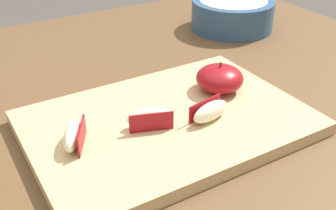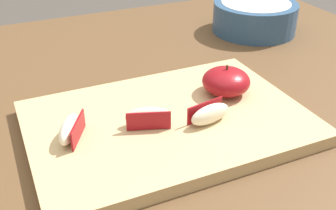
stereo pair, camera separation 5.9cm
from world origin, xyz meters
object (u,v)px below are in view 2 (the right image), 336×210
Objects in this scene: ceramic_fruit_bowl at (255,16)px; apple_wedge_left at (70,129)px; cutting_board at (168,122)px; apple_wedge_front at (148,117)px; apple_half_skin_up at (226,81)px; apple_wedge_right at (210,114)px.

apple_wedge_left is at bearing -149.73° from ceramic_fruit_bowl.
cutting_board is 0.04m from apple_wedge_front.
apple_half_skin_up is 1.12× the size of apple_wedge_front.
apple_wedge_front reaches higher than cutting_board.
apple_wedge_left is at bearing -174.68° from apple_half_skin_up.
apple_half_skin_up is at bearing -131.88° from ceramic_fruit_bowl.
apple_wedge_left reaches higher than cutting_board.
cutting_board is 5.26× the size of apple_half_skin_up.
cutting_board is 5.99× the size of apple_wedge_left.
ceramic_fruit_bowl is (0.30, 0.33, 0.00)m from apple_wedge_right.
apple_wedge_left is 0.35× the size of ceramic_fruit_bowl.
apple_wedge_right is at bearing -12.67° from apple_wedge_left.
apple_wedge_right is at bearing -132.57° from ceramic_fruit_bowl.
ceramic_fruit_bowl is at bearing 48.12° from apple_half_skin_up.
apple_half_skin_up is at bearing 14.37° from apple_wedge_front.
ceramic_fruit_bowl is at bearing 39.79° from cutting_board.
apple_half_skin_up reaches higher than apple_wedge_left.
apple_wedge_right is at bearing -135.16° from apple_half_skin_up.
ceramic_fruit_bowl reaches higher than cutting_board.
cutting_board is at bearing -1.97° from apple_wedge_left.
apple_wedge_front is 0.48m from ceramic_fruit_bowl.
apple_wedge_right is 0.44m from ceramic_fruit_bowl.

